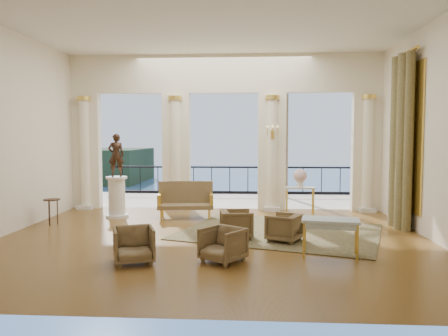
# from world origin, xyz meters

# --- Properties ---
(floor) EXTENTS (9.00, 9.00, 0.00)m
(floor) POSITION_xyz_m (0.00, 0.00, 0.00)
(floor) COLOR #452A0D
(floor) RESTS_ON ground
(room_walls) EXTENTS (9.00, 9.00, 9.00)m
(room_walls) POSITION_xyz_m (0.00, -1.12, 2.88)
(room_walls) COLOR white
(room_walls) RESTS_ON ground
(arcade) EXTENTS (9.00, 0.56, 4.50)m
(arcade) POSITION_xyz_m (-0.00, 3.82, 2.58)
(arcade) COLOR #FCF3C9
(arcade) RESTS_ON ground
(terrace) EXTENTS (10.00, 3.60, 0.10)m
(terrace) POSITION_xyz_m (0.00, 5.80, -0.05)
(terrace) COLOR #B4A895
(terrace) RESTS_ON ground
(balustrade) EXTENTS (9.00, 0.06, 1.03)m
(balustrade) POSITION_xyz_m (0.00, 7.40, 0.41)
(balustrade) COLOR black
(balustrade) RESTS_ON terrace
(palm_tree) EXTENTS (2.00, 2.00, 4.50)m
(palm_tree) POSITION_xyz_m (2.00, 6.60, 4.09)
(palm_tree) COLOR #4C3823
(palm_tree) RESTS_ON terrace
(headland) EXTENTS (22.00, 18.00, 6.00)m
(headland) POSITION_xyz_m (-30.00, 70.00, -3.00)
(headland) COLOR black
(headland) RESTS_ON sea
(sea) EXTENTS (160.00, 160.00, 0.00)m
(sea) POSITION_xyz_m (0.00, 60.00, -6.00)
(sea) COLOR navy
(sea) RESTS_ON ground
(curtain) EXTENTS (0.33, 1.40, 4.09)m
(curtain) POSITION_xyz_m (4.28, 1.50, 2.02)
(curtain) COLOR brown
(curtain) RESTS_ON ground
(window_frame) EXTENTS (0.04, 1.60, 3.40)m
(window_frame) POSITION_xyz_m (4.47, 1.50, 2.10)
(window_frame) COLOR gold
(window_frame) RESTS_ON room_walls
(wall_sconce) EXTENTS (0.30, 0.11, 0.33)m
(wall_sconce) POSITION_xyz_m (1.40, 3.51, 2.23)
(wall_sconce) COLOR gold
(wall_sconce) RESTS_ON arcade
(rug) EXTENTS (5.02, 4.42, 0.02)m
(rug) POSITION_xyz_m (1.45, 0.80, 0.01)
(rug) COLOR #2A2F18
(rug) RESTS_ON ground
(armchair_a) EXTENTS (0.82, 0.80, 0.67)m
(armchair_a) POSITION_xyz_m (-1.17, -1.77, 0.34)
(armchair_a) COLOR #3F341A
(armchair_a) RESTS_ON ground
(armchair_b) EXTENTS (0.85, 0.84, 0.65)m
(armchair_b) POSITION_xyz_m (0.32, -1.60, 0.32)
(armchair_b) COLOR #3F341A
(armchair_b) RESTS_ON ground
(armchair_c) EXTENTS (0.79, 0.80, 0.63)m
(armchair_c) POSITION_xyz_m (1.47, -0.08, 0.31)
(armchair_c) COLOR #3F341A
(armchair_c) RESTS_ON ground
(armchair_d) EXTENTS (0.69, 0.73, 0.66)m
(armchair_d) POSITION_xyz_m (0.50, 0.14, 0.33)
(armchair_d) COLOR #3F341A
(armchair_d) RESTS_ON ground
(settee) EXTENTS (1.50, 0.78, 0.95)m
(settee) POSITION_xyz_m (-0.92, 2.40, 0.47)
(settee) COLOR #3F341A
(settee) RESTS_ON ground
(game_table) EXTENTS (1.06, 0.69, 0.68)m
(game_table) POSITION_xyz_m (2.21, -1.17, 0.61)
(game_table) COLOR #A6C5D1
(game_table) RESTS_ON ground
(pedestal) EXTENTS (0.59, 0.59, 1.09)m
(pedestal) POSITION_xyz_m (-2.74, 2.32, 0.52)
(pedestal) COLOR silver
(pedestal) RESTS_ON ground
(statue) EXTENTS (0.48, 0.39, 1.12)m
(statue) POSITION_xyz_m (-2.74, 2.32, 1.65)
(statue) COLOR #301F15
(statue) RESTS_ON pedestal
(console_table) EXTENTS (0.82, 0.34, 0.76)m
(console_table) POSITION_xyz_m (2.14, 3.05, 0.63)
(console_table) COLOR silver
(console_table) RESTS_ON ground
(urn) EXTENTS (0.37, 0.37, 0.49)m
(urn) POSITION_xyz_m (2.14, 3.05, 1.04)
(urn) COLOR white
(urn) RESTS_ON console_table
(side_table) EXTENTS (0.39, 0.39, 0.63)m
(side_table) POSITION_xyz_m (-4.00, 1.25, 0.54)
(side_table) COLOR black
(side_table) RESTS_ON ground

